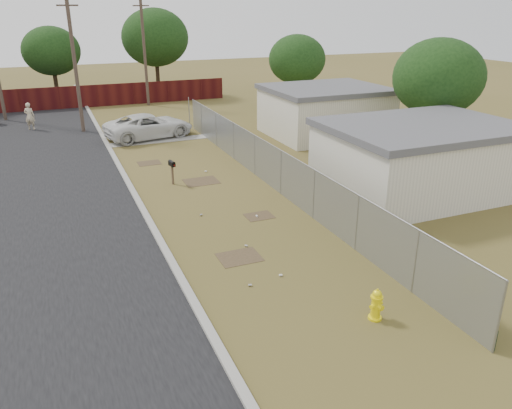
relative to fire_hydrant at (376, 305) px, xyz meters
name	(u,v)px	position (x,y,z in m)	size (l,w,h in m)	color
ground	(215,203)	(-1.30, 9.72, -0.43)	(120.00, 120.00, 0.00)	brown
street	(42,169)	(-8.06, 17.77, -0.41)	(15.10, 60.00, 0.12)	black
chainlink_fence	(272,170)	(1.82, 10.74, 0.37)	(0.10, 27.06, 2.02)	gray
privacy_fence	(46,99)	(-7.30, 34.72, 0.47)	(30.00, 0.12, 1.80)	#41100D
utility_poles	(74,53)	(-4.97, 30.38, 4.26)	(12.60, 8.24, 9.00)	brown
houses	(367,131)	(8.40, 12.85, 1.13)	(9.30, 17.24, 3.10)	beige
horizon_trees	(131,49)	(-0.46, 33.27, 4.20)	(33.32, 31.94, 7.78)	#302315
fire_hydrant	(376,305)	(0.00, 0.00, 0.00)	(0.45, 0.45, 0.92)	yellow
mailbox	(172,166)	(-2.35, 12.87, 0.48)	(0.26, 0.51, 1.16)	brown
pickup_truck	(149,126)	(-1.53, 22.24, 0.34)	(2.56, 5.55, 1.54)	silver
pedestrian	(30,116)	(-8.52, 27.67, 0.49)	(0.67, 0.44, 1.84)	#C5B390
scattered_litter	(236,228)	(-1.38, 6.94, -0.39)	(2.34, 11.30, 0.07)	silver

